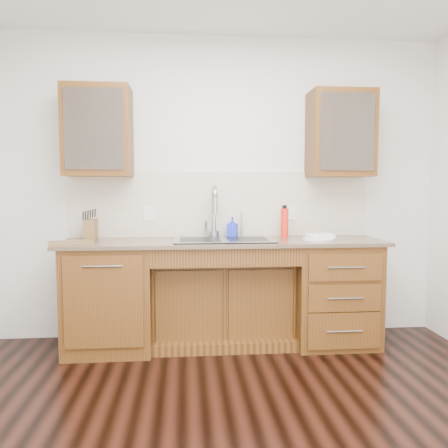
{
  "coord_description": "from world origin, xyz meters",
  "views": [
    {
      "loc": [
        -0.32,
        -2.22,
        1.35
      ],
      "look_at": [
        0.0,
        1.4,
        1.05
      ],
      "focal_mm": 35.0,
      "sensor_mm": 36.0,
      "label": 1
    }
  ],
  "objects": [
    {
      "name": "outlet_right",
      "position": [
        0.65,
        1.73,
        1.12
      ],
      "size": [
        0.08,
        0.01,
        0.12
      ],
      "primitive_type": "cube",
      "color": "white",
      "rests_on": "backsplash"
    },
    {
      "name": "outlet_left",
      "position": [
        -0.65,
        1.73,
        1.12
      ],
      "size": [
        0.08,
        0.01,
        0.12
      ],
      "primitive_type": "cube",
      "color": "white",
      "rests_on": "backsplash"
    },
    {
      "name": "cup_left_a",
      "position": [
        -1.11,
        1.58,
        1.77
      ],
      "size": [
        0.16,
        0.16,
        0.1
      ],
      "primitive_type": "imported",
      "rotation": [
        0.0,
        0.0,
        -0.42
      ],
      "color": "silver",
      "rests_on": "upper_cabinet_left"
    },
    {
      "name": "cup_left_b",
      "position": [
        -0.97,
        1.58,
        1.77
      ],
      "size": [
        0.13,
        0.13,
        0.09
      ],
      "primitive_type": "imported",
      "rotation": [
        0.0,
        0.0,
        0.4
      ],
      "color": "silver",
      "rests_on": "upper_cabinet_left"
    },
    {
      "name": "sink",
      "position": [
        0.0,
        1.41,
        0.83
      ],
      "size": [
        0.84,
        0.46,
        0.19
      ],
      "primitive_type": "cube",
      "color": "#9E9EA5",
      "rests_on": "countertop"
    },
    {
      "name": "soap_bottle",
      "position": [
        0.1,
        1.64,
        1.0
      ],
      "size": [
        0.11,
        0.11,
        0.18
      ],
      "primitive_type": "imported",
      "rotation": [
        0.0,
        0.0,
        -0.35
      ],
      "color": "#1D32EA",
      "rests_on": "countertop"
    },
    {
      "name": "faucet",
      "position": [
        -0.07,
        1.64,
        1.11
      ],
      "size": [
        0.04,
        0.04,
        0.4
      ],
      "primitive_type": "cylinder",
      "color": "#999993",
      "rests_on": "countertop"
    },
    {
      "name": "water_bottle",
      "position": [
        0.56,
        1.6,
        1.04
      ],
      "size": [
        0.09,
        0.09,
        0.26
      ],
      "primitive_type": "cylinder",
      "rotation": [
        0.0,
        0.0,
        0.36
      ],
      "color": "red",
      "rests_on": "countertop"
    },
    {
      "name": "countertop",
      "position": [
        0.0,
        1.43,
        0.9
      ],
      "size": [
        2.7,
        0.65,
        0.03
      ],
      "primitive_type": "cube",
      "color": "#84705B",
      "rests_on": "base_cabinet_left"
    },
    {
      "name": "cutting_board",
      "position": [
        -1.23,
        1.31,
        0.92
      ],
      "size": [
        0.4,
        0.33,
        0.02
      ],
      "primitive_type": "cube",
      "rotation": [
        0.0,
        0.0,
        0.3
      ],
      "color": "#8D6444",
      "rests_on": "countertop"
    },
    {
      "name": "backsplash",
      "position": [
        0.0,
        1.74,
        1.21
      ],
      "size": [
        2.7,
        0.02,
        0.59
      ],
      "primitive_type": "cube",
      "color": "beige",
      "rests_on": "wall_back"
    },
    {
      "name": "upper_cabinet_left",
      "position": [
        -1.05,
        1.58,
        1.83
      ],
      "size": [
        0.55,
        0.34,
        0.75
      ],
      "primitive_type": "cube",
      "color": "#593014",
      "rests_on": "wall_back"
    },
    {
      "name": "base_cabinet_center",
      "position": [
        0.0,
        1.53,
        0.35
      ],
      "size": [
        1.2,
        0.44,
        0.7
      ],
      "primitive_type": "cube",
      "color": "#593014",
      "rests_on": "ground"
    },
    {
      "name": "wall_back",
      "position": [
        0.0,
        1.8,
        1.35
      ],
      "size": [
        4.0,
        0.1,
        2.7
      ],
      "primitive_type": "cube",
      "color": "silver",
      "rests_on": "ground"
    },
    {
      "name": "dish_towel",
      "position": [
        0.83,
        1.41,
        0.94
      ],
      "size": [
        0.23,
        0.18,
        0.03
      ],
      "primitive_type": "cube",
      "rotation": [
        0.0,
        0.0,
        0.12
      ],
      "color": "silver",
      "rests_on": "plate"
    },
    {
      "name": "cup_right_a",
      "position": [
        0.97,
        1.58,
        1.77
      ],
      "size": [
        0.16,
        0.16,
        0.09
      ],
      "primitive_type": "imported",
      "rotation": [
        0.0,
        0.0,
        0.36
      ],
      "color": "silver",
      "rests_on": "upper_cabinet_right"
    },
    {
      "name": "base_cabinet_left",
      "position": [
        -0.95,
        1.44,
        0.44
      ],
      "size": [
        0.7,
        0.62,
        0.88
      ],
      "primitive_type": "cube",
      "color": "#593014",
      "rests_on": "ground"
    },
    {
      "name": "upper_cabinet_right",
      "position": [
        1.05,
        1.58,
        1.83
      ],
      "size": [
        0.55,
        0.34,
        0.75
      ],
      "primitive_type": "cube",
      "color": "#593014",
      "rests_on": "wall_back"
    },
    {
      "name": "knife_block",
      "position": [
        -1.14,
        1.6,
        1.0
      ],
      "size": [
        0.1,
        0.16,
        0.17
      ],
      "primitive_type": "cube",
      "rotation": [
        0.0,
        0.0,
        -0.01
      ],
      "color": "brown",
      "rests_on": "countertop"
    },
    {
      "name": "cup_right_b",
      "position": [
        1.17,
        1.58,
        1.78
      ],
      "size": [
        0.11,
        0.11,
        0.1
      ],
      "primitive_type": "imported",
      "rotation": [
        0.0,
        0.0,
        0.03
      ],
      "color": "white",
      "rests_on": "upper_cabinet_right"
    },
    {
      "name": "base_cabinet_right",
      "position": [
        0.95,
        1.44,
        0.44
      ],
      "size": [
        0.7,
        0.62,
        0.88
      ],
      "primitive_type": "cube",
      "color": "#593014",
      "rests_on": "ground"
    },
    {
      "name": "ground",
      "position": [
        0.0,
        0.0,
        -0.05
      ],
      "size": [
        4.0,
        3.5,
        0.1
      ],
      "primitive_type": "cube",
      "color": "black"
    },
    {
      "name": "plate",
      "position": [
        0.8,
        1.38,
        0.92
      ],
      "size": [
        0.32,
        0.32,
        0.01
      ],
      "primitive_type": "cylinder",
      "rotation": [
        0.0,
        0.0,
        0.22
      ],
      "color": "silver",
      "rests_on": "countertop"
    },
    {
      "name": "filter_tap",
      "position": [
        0.18,
        1.65,
        1.03
      ],
      "size": [
        0.02,
        0.02,
        0.24
      ],
      "primitive_type": "cylinder",
      "color": "#999993",
      "rests_on": "countertop"
    }
  ]
}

